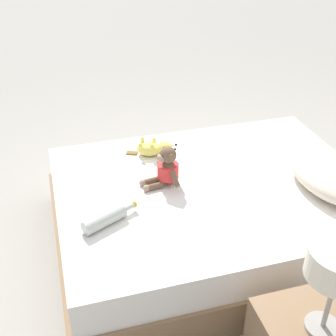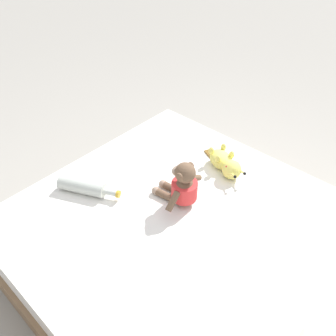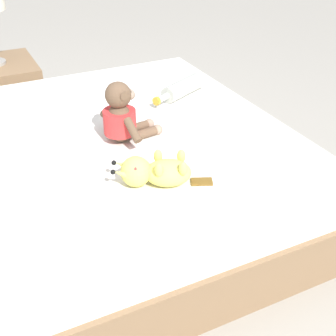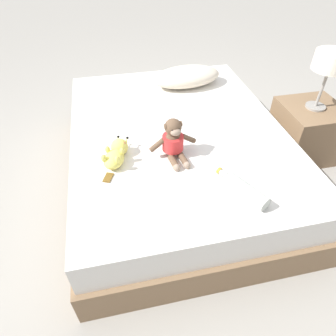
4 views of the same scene
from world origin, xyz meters
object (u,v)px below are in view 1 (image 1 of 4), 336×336
Objects in this scene: plush_yellow_creature at (155,149)px; glass_bottle at (106,219)px; pillow at (325,178)px; plush_monkey at (166,169)px; bed at (212,214)px.

glass_bottle is (0.60, -0.42, -0.01)m from plush_yellow_creature.
plush_monkey reaches higher than pillow.
bed is 0.68m from pillow.
glass_bottle is at bearing -73.81° from bed.
plush_monkey is 0.90× the size of plush_yellow_creature.
plush_yellow_creature reaches higher than bed.
pillow reaches higher than bed.
plush_yellow_creature reaches higher than glass_bottle.
plush_monkey is at bearing -3.38° from plush_yellow_creature.
pillow reaches higher than plush_yellow_creature.
bed is 5.99× the size of glass_bottle.
plush_monkey reaches higher than bed.
plush_monkey is (-0.09, -0.26, 0.31)m from bed.
pillow is 0.89m from plush_monkey.
glass_bottle is at bearing -34.47° from plush_yellow_creature.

